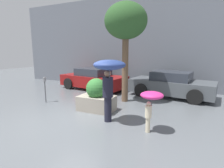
% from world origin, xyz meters
% --- Properties ---
extents(ground_plane, '(40.00, 40.00, 0.00)m').
position_xyz_m(ground_plane, '(0.00, 0.00, 0.00)').
color(ground_plane, slate).
extents(building_facade, '(18.00, 0.30, 6.00)m').
position_xyz_m(building_facade, '(0.00, 6.50, 3.00)').
color(building_facade, slate).
rests_on(building_facade, ground).
extents(planter_box, '(1.45, 0.88, 1.33)m').
position_xyz_m(planter_box, '(0.40, 1.10, 0.56)').
color(planter_box, '#9E9384').
rests_on(planter_box, ground).
extents(person_adult, '(1.04, 1.04, 2.12)m').
position_xyz_m(person_adult, '(1.40, 0.18, 1.66)').
color(person_adult, '#1E1E2D').
rests_on(person_adult, ground).
extents(person_child, '(0.67, 0.67, 1.24)m').
position_xyz_m(person_child, '(2.83, 0.04, 1.01)').
color(person_child, beige).
rests_on(person_child, ground).
extents(parked_car_near, '(4.50, 2.56, 1.34)m').
position_xyz_m(parked_car_near, '(-1.89, 4.71, 0.64)').
color(parked_car_near, maroon).
rests_on(parked_car_near, ground).
extents(parked_car_far, '(4.46, 2.51, 1.34)m').
position_xyz_m(parked_car_far, '(2.88, 4.78, 0.64)').
color(parked_car_far, '#4C5156').
rests_on(parked_car_far, ground).
extents(street_tree, '(1.94, 1.94, 4.57)m').
position_xyz_m(street_tree, '(0.96, 2.86, 3.65)').
color(street_tree, brown).
rests_on(street_tree, ground).
extents(parking_meter, '(0.14, 0.14, 1.20)m').
position_xyz_m(parking_meter, '(-2.39, 1.10, 0.87)').
color(parking_meter, '#595B60').
rests_on(parking_meter, ground).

